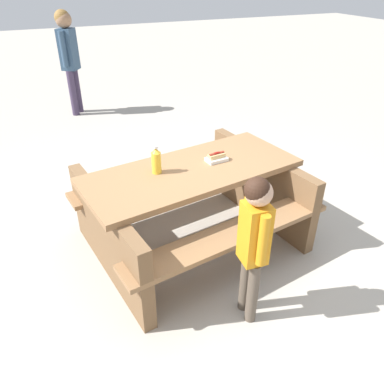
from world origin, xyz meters
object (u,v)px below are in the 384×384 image
(soda_bottle, at_px, (156,161))
(bystander_adult, at_px, (68,50))
(hotdog_tray, at_px, (217,158))
(child_in_coat, at_px, (254,234))
(picnic_table, at_px, (192,200))

(soda_bottle, height_order, bystander_adult, bystander_adult)
(soda_bottle, xyz_separation_m, bystander_adult, (-0.12, 3.97, 0.18))
(hotdog_tray, xyz_separation_m, child_in_coat, (-0.22, -0.99, -0.06))
(hotdog_tray, bearing_deg, soda_bottle, 179.86)
(soda_bottle, relative_size, child_in_coat, 0.21)
(soda_bottle, relative_size, bystander_adult, 0.14)
(picnic_table, height_order, soda_bottle, soda_bottle)
(soda_bottle, bearing_deg, child_in_coat, -72.31)
(hotdog_tray, height_order, child_in_coat, child_in_coat)
(bystander_adult, bearing_deg, picnic_table, -84.27)
(hotdog_tray, xyz_separation_m, bystander_adult, (-0.65, 3.98, 0.26))
(picnic_table, bearing_deg, hotdog_tray, 11.19)
(bystander_adult, bearing_deg, hotdog_tray, -80.65)
(hotdog_tray, distance_m, bystander_adult, 4.04)
(picnic_table, height_order, hotdog_tray, hotdog_tray)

